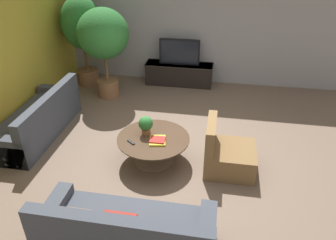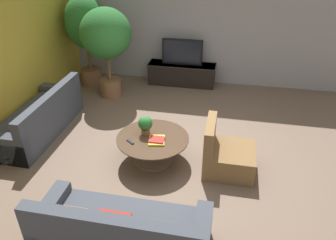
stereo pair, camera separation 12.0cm
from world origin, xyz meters
The scene contains 13 objects.
ground_plane centered at (0.00, 0.00, 0.00)m, with size 24.00×24.00×0.00m, color brown.
back_wall_stone centered at (0.00, 3.26, 1.50)m, with size 7.40×0.12×3.00m, color #939399.
media_console centered at (-0.37, 2.94, 0.28)m, with size 1.68×0.50×0.53m.
television centered at (-0.37, 2.94, 0.84)m, with size 0.98×0.13×0.62m.
coffee_table centered at (-0.34, -0.29, 0.32)m, with size 1.20×1.20×0.45m.
couch_by_wall centered at (-2.66, 0.15, 0.29)m, with size 0.84×2.17×0.84m.
couch_near_entry centered at (-0.27, -2.13, 0.29)m, with size 2.08×0.84×0.84m.
armchair_wicker centered at (0.87, -0.31, 0.27)m, with size 0.80×0.76×0.86m.
potted_palm_tall centered at (-2.61, 2.54, 1.43)m, with size 0.94×0.94×2.15m.
potted_palm_corner centered at (-1.90, 1.98, 1.39)m, with size 1.11×1.11×2.02m.
potted_plant_tabletop centered at (-0.48, -0.20, 0.64)m, with size 0.24×0.24×0.33m.
book_stack centered at (-0.25, -0.38, 0.47)m, with size 0.30×0.34×0.05m.
remote_black centered at (-0.66, -0.49, 0.46)m, with size 0.04×0.16×0.02m, color black.
Camera 2 is at (0.79, -4.65, 3.42)m, focal length 35.00 mm.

